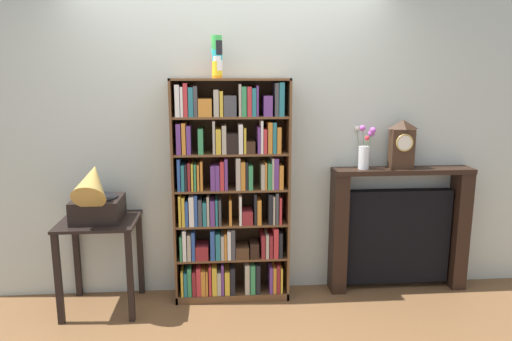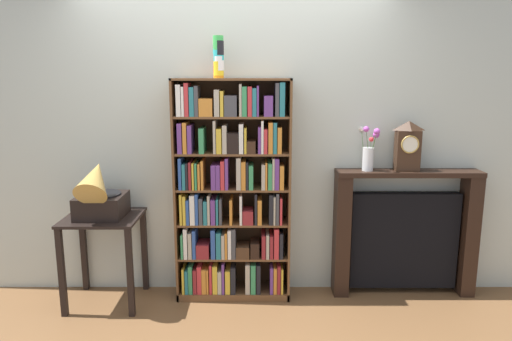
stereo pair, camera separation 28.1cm
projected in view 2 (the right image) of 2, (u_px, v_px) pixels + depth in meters
ground_plane at (232, 304)px, 3.83m from camera, size 8.22×6.40×0.02m
wall_back at (256, 139)px, 3.91m from camera, size 5.22×0.08×2.60m
bookshelf at (230, 196)px, 3.81m from camera, size 0.92×0.28×1.79m
cup_stack at (217, 57)px, 3.58m from camera, size 0.08×0.08×0.32m
side_table_left at (102, 237)px, 3.75m from camera, size 0.58×0.53×0.73m
gramophone at (97, 194)px, 3.62m from camera, size 0.36×0.50×0.52m
fireplace_mantel at (403, 233)px, 3.94m from camera, size 1.17×0.21×1.06m
mantel_clock at (406, 146)px, 3.77m from camera, size 0.19×0.12×0.40m
flower_vase at (367, 152)px, 3.78m from camera, size 0.16×0.19×0.36m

